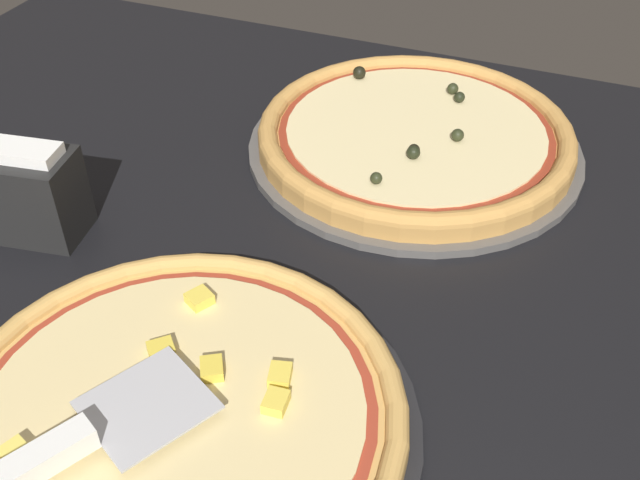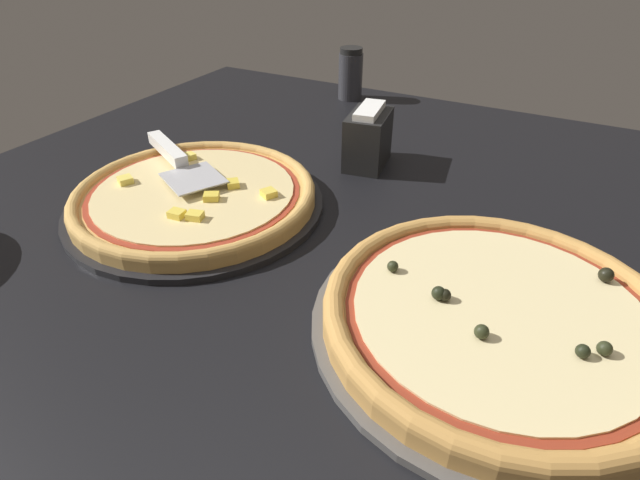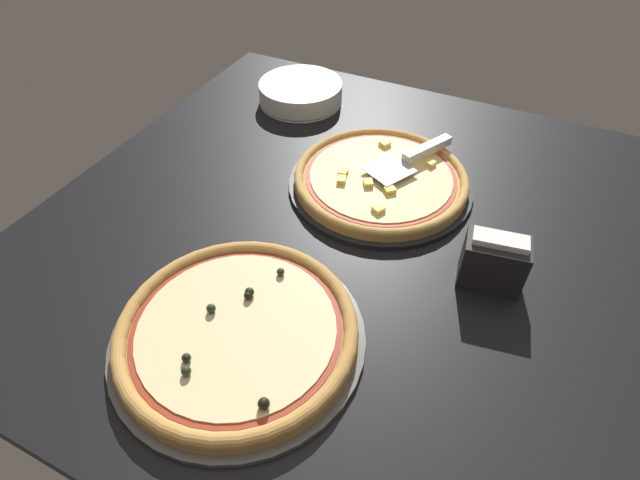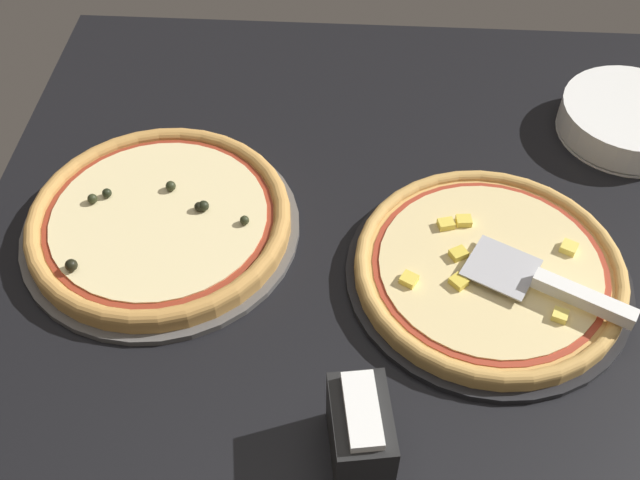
{
  "view_description": "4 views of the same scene",
  "coord_description": "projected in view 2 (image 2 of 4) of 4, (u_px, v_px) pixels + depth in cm",
  "views": [
    {
      "loc": [
        28.48,
        -44.65,
        51.31
      ],
      "look_at": [
        6.89,
        9.61,
        3.0
      ],
      "focal_mm": 42.0,
      "sensor_mm": 36.0,
      "label": 1
    },
    {
      "loc": [
        55.57,
        35.56,
        39.87
      ],
      "look_at": [
        6.89,
        9.61,
        3.0
      ],
      "focal_mm": 28.0,
      "sensor_mm": 36.0,
      "label": 2
    },
    {
      "loc": [
        -22.47,
        70.29,
        68.41
      ],
      "look_at": [
        6.89,
        9.61,
        3.0
      ],
      "focal_mm": 28.0,
      "sensor_mm": 36.0,
      "label": 3
    },
    {
      "loc": [
        -63.39,
        5.36,
        83.76
      ],
      "look_at": [
        6.89,
        9.61,
        3.0
      ],
      "focal_mm": 42.0,
      "sensor_mm": 36.0,
      "label": 4
    }
  ],
  "objects": [
    {
      "name": "parmesan_shaker",
      "position": [
        350.0,
        74.0,
        1.22
      ],
      "size": [
        5.87,
        5.87,
        12.2
      ],
      "color": "#333338",
      "rests_on": "ground_plane"
    },
    {
      "name": "pizza_front",
      "position": [
        195.0,
        194.0,
        0.78
      ],
      "size": [
        37.9,
        37.9,
        3.11
      ],
      "color": "tan",
      "rests_on": "pizza_pan_front"
    },
    {
      "name": "pizza_pan_back",
      "position": [
        495.0,
        328.0,
        0.56
      ],
      "size": [
        41.41,
        41.41,
        1.0
      ],
      "primitive_type": "cylinder",
      "color": "#565451",
      "rests_on": "ground_plane"
    },
    {
      "name": "pizza_pan_front",
      "position": [
        197.0,
        204.0,
        0.79
      ],
      "size": [
        40.32,
        40.32,
        1.0
      ],
      "primitive_type": "cylinder",
      "color": "black",
      "rests_on": "ground_plane"
    },
    {
      "name": "ground_plane",
      "position": [
        287.0,
        228.0,
        0.78
      ],
      "size": [
        133.55,
        123.29,
        3.6
      ],
      "primitive_type": "cube",
      "color": "black"
    },
    {
      "name": "pizza_back",
      "position": [
        499.0,
        314.0,
        0.55
      ],
      "size": [
        38.93,
        38.93,
        4.06
      ],
      "color": "#C68E47",
      "rests_on": "pizza_pan_back"
    },
    {
      "name": "serving_spatula",
      "position": [
        173.0,
        155.0,
        0.84
      ],
      "size": [
        15.22,
        22.52,
        2.0
      ],
      "color": "#B7B7BC",
      "rests_on": "pizza_front"
    },
    {
      "name": "napkin_holder",
      "position": [
        368.0,
        138.0,
        0.9
      ],
      "size": [
        11.76,
        8.33,
        10.87
      ],
      "color": "black",
      "rests_on": "ground_plane"
    }
  ]
}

